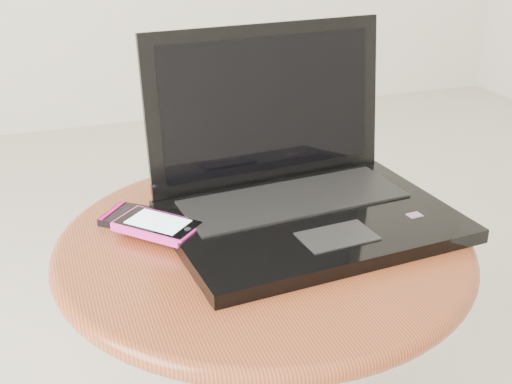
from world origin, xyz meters
name	(u,v)px	position (x,y,z in m)	size (l,w,h in m)	color
table	(263,295)	(0.12, 0.04, 0.36)	(0.58, 0.58, 0.46)	#512210
laptop	(298,185)	(0.18, 0.08, 0.51)	(0.41, 0.33, 0.26)	black
phone_black	(147,220)	(-0.03, 0.13, 0.46)	(0.14, 0.13, 0.01)	black
phone_pink	(158,226)	(-0.02, 0.08, 0.48)	(0.12, 0.13, 0.01)	#EE27A2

